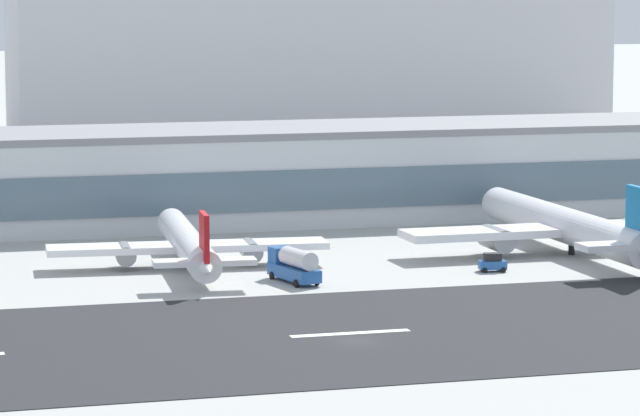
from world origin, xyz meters
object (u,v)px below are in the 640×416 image
at_px(airliner_red_tail_gate_0, 189,245).
at_px(service_baggage_tug_0, 493,263).
at_px(service_fuel_truck_1, 294,265).
at_px(distant_hotel_block, 312,45).
at_px(airliner_blue_tail_gate_1, 571,228).
at_px(terminal_building, 305,172).

height_order(airliner_red_tail_gate_0, service_baggage_tug_0, airliner_red_tail_gate_0).
relative_size(airliner_red_tail_gate_0, service_fuel_truck_1, 4.68).
distance_m(distant_hotel_block, airliner_red_tail_gate_0, 161.94).
bearing_deg(airliner_red_tail_gate_0, distant_hotel_block, -15.77).
xyz_separation_m(airliner_red_tail_gate_0, service_baggage_tug_0, (33.92, -12.01, -1.72)).
xyz_separation_m(distant_hotel_block, service_baggage_tug_0, (-23.28, -162.47, -19.45)).
bearing_deg(service_baggage_tug_0, airliner_blue_tail_gate_1, 41.88).
relative_size(terminal_building, service_fuel_truck_1, 20.36).
relative_size(airliner_blue_tail_gate_1, service_fuel_truck_1, 5.72).
bearing_deg(airliner_blue_tail_gate_1, terminal_building, 29.28).
bearing_deg(airliner_red_tail_gate_0, terminal_building, -27.96).
xyz_separation_m(terminal_building, distant_hotel_block, (32.48, 112.38, 13.81)).
bearing_deg(airliner_red_tail_gate_0, service_baggage_tug_0, -104.45).
distance_m(terminal_building, airliner_red_tail_gate_0, 45.57).
distance_m(distant_hotel_block, service_baggage_tug_0, 165.27).
height_order(distant_hotel_block, service_fuel_truck_1, distant_hotel_block).
bearing_deg(distant_hotel_block, service_baggage_tug_0, -98.15).
distance_m(terminal_building, service_baggage_tug_0, 51.24).
xyz_separation_m(airliner_blue_tail_gate_1, service_fuel_truck_1, (-38.57, -10.16, -1.35)).
relative_size(terminal_building, distant_hotel_block, 1.45).
xyz_separation_m(airliner_red_tail_gate_0, airliner_blue_tail_gate_1, (48.09, -2.59, 0.61)).
distance_m(terminal_building, service_fuel_truck_1, 53.26).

